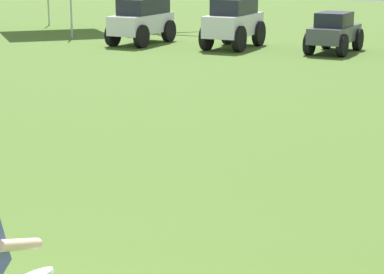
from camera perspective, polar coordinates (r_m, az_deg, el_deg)
name	(u,v)px	position (r m, az deg, el deg)	size (l,w,h in m)	color
parked_car_slot_a	(142,19)	(22.61, -3.83, 8.93)	(1.17, 2.41, 1.34)	silver
parked_car_slot_b	(234,22)	(21.61, 3.19, 8.76)	(1.17, 2.35, 1.40)	silver
parked_car_slot_c	(334,32)	(20.91, 10.80, 7.87)	(1.15, 2.23, 1.10)	#474C51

